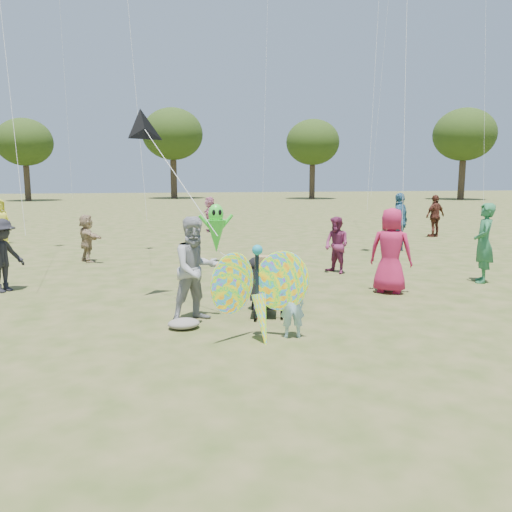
# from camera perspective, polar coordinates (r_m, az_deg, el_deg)

# --- Properties ---
(ground) EXTENTS (160.00, 160.00, 0.00)m
(ground) POSITION_cam_1_polar(r_m,az_deg,el_deg) (7.77, 4.01, -9.68)
(ground) COLOR #51592B
(ground) RESTS_ON ground
(child_girl) EXTENTS (0.42, 0.31, 1.06)m
(child_girl) POSITION_cam_1_polar(r_m,az_deg,el_deg) (7.79, 4.16, -5.54)
(child_girl) COLOR #97C9D6
(child_girl) RESTS_ON ground
(adult_man) EXTENTS (1.07, 0.96, 1.82)m
(adult_man) POSITION_cam_1_polar(r_m,az_deg,el_deg) (8.69, -6.89, -1.51)
(adult_man) COLOR #939398
(adult_man) RESTS_ON ground
(grey_bag) EXTENTS (0.53, 0.43, 0.17)m
(grey_bag) POSITION_cam_1_polar(r_m,az_deg,el_deg) (8.43, -8.25, -7.64)
(grey_bag) COLOR gray
(grey_bag) RESTS_ON ground
(crowd_a) EXTENTS (1.08, 1.02, 1.85)m
(crowd_a) POSITION_cam_1_polar(r_m,az_deg,el_deg) (11.14, 15.15, 0.61)
(crowd_a) COLOR #AA1B44
(crowd_a) RESTS_ON ground
(crowd_b) EXTENTS (1.09, 1.19, 1.61)m
(crowd_b) POSITION_cam_1_polar(r_m,az_deg,el_deg) (12.16, -27.00, 0.04)
(crowd_b) COLOR black
(crowd_b) RESTS_ON ground
(crowd_c) EXTENTS (1.20, 1.12, 1.98)m
(crowd_c) POSITION_cam_1_polar(r_m,az_deg,el_deg) (17.68, 16.07, 3.75)
(crowd_c) COLOR #32648A
(crowd_c) RESTS_ON ground
(crowd_d) EXTENTS (0.96, 1.36, 1.42)m
(crowd_d) POSITION_cam_1_polar(r_m,az_deg,el_deg) (15.63, -18.76, 1.95)
(crowd_d) COLOR #9C7F60
(crowd_d) RESTS_ON ground
(crowd_e) EXTENTS (0.81, 0.89, 1.48)m
(crowd_e) POSITION_cam_1_polar(r_m,az_deg,el_deg) (13.17, 9.20, 1.24)
(crowd_e) COLOR #75274D
(crowd_e) RESTS_ON ground
(crowd_f) EXTENTS (0.75, 0.83, 1.89)m
(crowd_f) POSITION_cam_1_polar(r_m,az_deg,el_deg) (13.00, 24.59, 1.36)
(crowd_f) COLOR #286C42
(crowd_f) RESTS_ON ground
(crowd_h) EXTENTS (1.12, 0.73, 1.78)m
(crowd_h) POSITION_cam_1_polar(r_m,az_deg,el_deg) (22.45, 19.79, 4.33)
(crowd_h) COLOR #4F241A
(crowd_h) RESTS_ON ground
(crowd_j) EXTENTS (0.60, 1.53, 1.61)m
(crowd_j) POSITION_cam_1_polar(r_m,az_deg,el_deg) (23.52, -5.31, 4.80)
(crowd_j) COLOR #B96985
(crowd_j) RESTS_ON ground
(jogging_stroller) EXTENTS (0.68, 1.12, 1.09)m
(jogging_stroller) POSITION_cam_1_polar(r_m,az_deg,el_deg) (9.11, 0.86, -2.87)
(jogging_stroller) COLOR black
(jogging_stroller) RESTS_ON ground
(butterfly_kite) EXTENTS (1.74, 0.75, 1.69)m
(butterfly_kite) POSITION_cam_1_polar(r_m,az_deg,el_deg) (7.57, 0.34, -4.36)
(butterfly_kite) COLOR red
(butterfly_kite) RESTS_ON ground
(delta_kite_rig) EXTENTS (1.62, 1.82, 2.36)m
(delta_kite_rig) POSITION_cam_1_polar(r_m,az_deg,el_deg) (10.13, -12.59, 13.93)
(delta_kite_rig) COLOR black
(delta_kite_rig) RESTS_ON ground
(alien_kite) EXTENTS (1.12, 0.69, 1.74)m
(alien_kite) POSITION_cam_1_polar(r_m,az_deg,el_deg) (14.55, -4.58, 2.95)
(alien_kite) COLOR #35DC33
(alien_kite) RESTS_ON ground
(tree_line) EXTENTS (91.78, 33.60, 10.79)m
(tree_line) POSITION_cam_1_polar(r_m,az_deg,el_deg) (52.53, -6.88, 13.63)
(tree_line) COLOR #3A2D21
(tree_line) RESTS_ON ground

